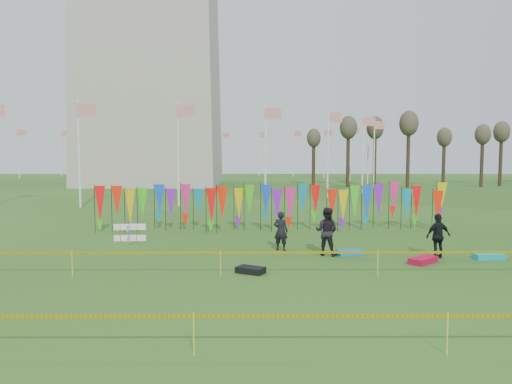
{
  "coord_description": "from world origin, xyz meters",
  "views": [
    {
      "loc": [
        -0.95,
        -17.34,
        4.1
      ],
      "look_at": [
        -0.85,
        6.0,
        2.26
      ],
      "focal_mm": 35.0,
      "sensor_mm": 36.0,
      "label": 1
    }
  ],
  "objects_px": {
    "person_left": "(281,231)",
    "person_mid": "(327,231)",
    "kite_bag_turquoise": "(350,252)",
    "box_kite": "(130,232)",
    "kite_bag_teal": "(489,257)",
    "kite_bag_black": "(251,270)",
    "kite_bag_red": "(423,260)",
    "person_right": "(438,236)"
  },
  "relations": [
    {
      "from": "kite_bag_teal",
      "to": "person_left",
      "type": "bearing_deg",
      "value": 167.37
    },
    {
      "from": "box_kite",
      "to": "kite_bag_red",
      "type": "relative_size",
      "value": 0.67
    },
    {
      "from": "box_kite",
      "to": "kite_bag_black",
      "type": "distance_m",
      "value": 8.35
    },
    {
      "from": "person_mid",
      "to": "kite_bag_teal",
      "type": "bearing_deg",
      "value": -163.17
    },
    {
      "from": "kite_bag_black",
      "to": "kite_bag_teal",
      "type": "xyz_separation_m",
      "value": [
        9.18,
        2.19,
        -0.0
      ]
    },
    {
      "from": "box_kite",
      "to": "kite_bag_turquoise",
      "type": "height_order",
      "value": "box_kite"
    },
    {
      "from": "kite_bag_turquoise",
      "to": "kite_bag_red",
      "type": "distance_m",
      "value": 2.86
    },
    {
      "from": "box_kite",
      "to": "person_left",
      "type": "distance_m",
      "value": 7.23
    },
    {
      "from": "person_left",
      "to": "person_mid",
      "type": "distance_m",
      "value": 2.04
    },
    {
      "from": "person_left",
      "to": "kite_bag_turquoise",
      "type": "bearing_deg",
      "value": 179.69
    },
    {
      "from": "box_kite",
      "to": "kite_bag_red",
      "type": "height_order",
      "value": "box_kite"
    },
    {
      "from": "person_mid",
      "to": "box_kite",
      "type": "bearing_deg",
      "value": 4.08
    },
    {
      "from": "kite_bag_turquoise",
      "to": "kite_bag_black",
      "type": "height_order",
      "value": "kite_bag_black"
    },
    {
      "from": "person_right",
      "to": "kite_bag_red",
      "type": "distance_m",
      "value": 1.45
    },
    {
      "from": "kite_bag_red",
      "to": "kite_bag_teal",
      "type": "distance_m",
      "value": 2.84
    },
    {
      "from": "person_left",
      "to": "kite_bag_red",
      "type": "relative_size",
      "value": 1.33
    },
    {
      "from": "person_left",
      "to": "person_mid",
      "type": "bearing_deg",
      "value": 169.95
    },
    {
      "from": "person_mid",
      "to": "kite_bag_turquoise",
      "type": "bearing_deg",
      "value": -153.92
    },
    {
      "from": "box_kite",
      "to": "person_left",
      "type": "xyz_separation_m",
      "value": [
        6.89,
        -2.18,
        0.41
      ]
    },
    {
      "from": "kite_bag_black",
      "to": "kite_bag_teal",
      "type": "bearing_deg",
      "value": 13.41
    },
    {
      "from": "kite_bag_teal",
      "to": "kite_bag_black",
      "type": "bearing_deg",
      "value": -166.59
    },
    {
      "from": "person_right",
      "to": "kite_bag_turquoise",
      "type": "distance_m",
      "value": 3.46
    },
    {
      "from": "kite_bag_teal",
      "to": "kite_bag_red",
      "type": "bearing_deg",
      "value": -166.44
    },
    {
      "from": "box_kite",
      "to": "person_mid",
      "type": "height_order",
      "value": "person_mid"
    },
    {
      "from": "box_kite",
      "to": "kite_bag_black",
      "type": "height_order",
      "value": "box_kite"
    },
    {
      "from": "person_right",
      "to": "kite_bag_teal",
      "type": "distance_m",
      "value": 2.05
    },
    {
      "from": "kite_bag_black",
      "to": "person_right",
      "type": "bearing_deg",
      "value": 18.26
    },
    {
      "from": "box_kite",
      "to": "kite_bag_turquoise",
      "type": "distance_m",
      "value": 10.12
    },
    {
      "from": "person_left",
      "to": "person_right",
      "type": "bearing_deg",
      "value": -175.49
    },
    {
      "from": "box_kite",
      "to": "person_left",
      "type": "bearing_deg",
      "value": -17.54
    },
    {
      "from": "kite_bag_red",
      "to": "kite_bag_black",
      "type": "height_order",
      "value": "kite_bag_red"
    },
    {
      "from": "person_left",
      "to": "kite_bag_red",
      "type": "distance_m",
      "value": 5.77
    },
    {
      "from": "box_kite",
      "to": "kite_bag_turquoise",
      "type": "xyz_separation_m",
      "value": [
        9.61,
        -3.13,
        -0.31
      ]
    },
    {
      "from": "box_kite",
      "to": "person_right",
      "type": "bearing_deg",
      "value": -16.14
    },
    {
      "from": "person_left",
      "to": "kite_bag_red",
      "type": "xyz_separation_m",
      "value": [
        5.17,
        -2.45,
        -0.71
      ]
    },
    {
      "from": "box_kite",
      "to": "person_right",
      "type": "xyz_separation_m",
      "value": [
        12.93,
        -3.74,
        0.46
      ]
    },
    {
      "from": "kite_bag_turquoise",
      "to": "box_kite",
      "type": "bearing_deg",
      "value": 161.95
    },
    {
      "from": "person_mid",
      "to": "kite_bag_black",
      "type": "xyz_separation_m",
      "value": [
        -3.02,
        -2.98,
        -0.86
      ]
    },
    {
      "from": "person_right",
      "to": "kite_bag_teal",
      "type": "height_order",
      "value": "person_right"
    },
    {
      "from": "kite_bag_turquoise",
      "to": "kite_bag_black",
      "type": "relative_size",
      "value": 1.11
    },
    {
      "from": "person_mid",
      "to": "kite_bag_red",
      "type": "relative_size",
      "value": 1.55
    },
    {
      "from": "person_right",
      "to": "kite_bag_black",
      "type": "height_order",
      "value": "person_right"
    }
  ]
}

